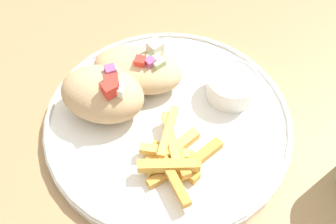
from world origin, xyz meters
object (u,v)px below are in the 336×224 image
object	(u,v)px
pita_sandwich_near	(103,94)
sauce_ramekin	(232,85)
pita_sandwich_far	(138,69)
fries_pile	(174,158)
plate	(168,123)

from	to	relation	value
pita_sandwich_near	sauce_ramekin	bearing A→B (deg)	25.28
pita_sandwich_near	pita_sandwich_far	size ratio (longest dim) A/B	0.94
pita_sandwich_near	pita_sandwich_far	bearing A→B (deg)	64.95
fries_pile	pita_sandwich_far	bearing A→B (deg)	154.67
sauce_ramekin	pita_sandwich_far	bearing A→B (deg)	-145.51
fries_pile	sauce_ramekin	xyz separation A→B (m)	(-0.02, 0.13, 0.01)
pita_sandwich_near	sauce_ramekin	size ratio (longest dim) A/B	1.89
plate	sauce_ramekin	bearing A→B (deg)	73.08
plate	sauce_ramekin	xyz separation A→B (m)	(0.03, 0.09, 0.02)
plate	pita_sandwich_far	xyz separation A→B (m)	(-0.08, 0.02, 0.03)
pita_sandwich_near	plate	bearing A→B (deg)	3.08
plate	pita_sandwich_near	size ratio (longest dim) A/B	2.41
sauce_ramekin	fries_pile	bearing A→B (deg)	-80.94
fries_pile	sauce_ramekin	bearing A→B (deg)	99.06
pita_sandwich_far	sauce_ramekin	bearing A→B (deg)	4.90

